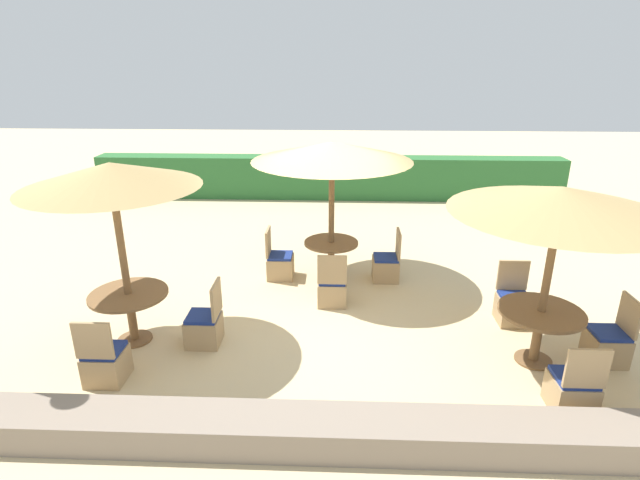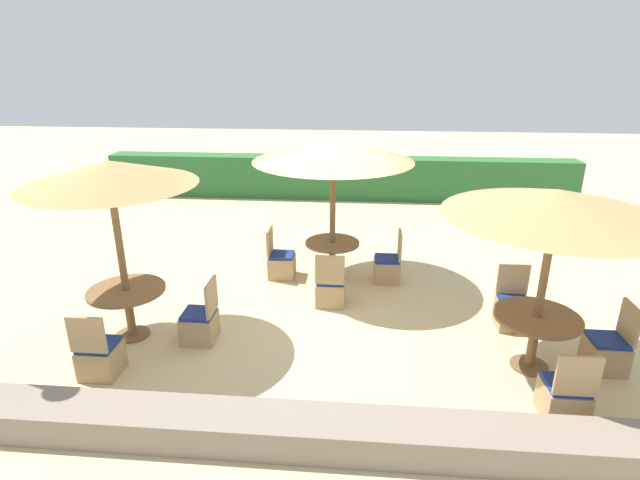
% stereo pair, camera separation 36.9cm
% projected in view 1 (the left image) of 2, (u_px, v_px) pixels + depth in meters
% --- Properties ---
extents(ground_plane, '(40.00, 40.00, 0.00)m').
position_uv_depth(ground_plane, '(319.00, 304.00, 8.16)').
color(ground_plane, '#D1BA8C').
extents(hedge_row, '(13.00, 0.70, 1.17)m').
position_uv_depth(hedge_row, '(328.00, 177.00, 14.07)').
color(hedge_row, '#2D6B33').
rests_on(hedge_row, ground_plane).
extents(stone_border, '(10.00, 0.56, 0.36)m').
position_uv_depth(stone_border, '(305.00, 432.00, 5.15)').
color(stone_border, gray).
rests_on(stone_border, ground_plane).
extents(parasol_center, '(2.72, 2.72, 2.48)m').
position_uv_depth(parasol_center, '(332.00, 152.00, 8.32)').
color(parasol_center, brown).
rests_on(parasol_center, ground_plane).
extents(round_table_center, '(0.96, 0.96, 0.71)m').
position_uv_depth(round_table_center, '(331.00, 251.00, 8.93)').
color(round_table_center, brown).
rests_on(round_table_center, ground_plane).
extents(patio_chair_center_east, '(0.46, 0.46, 0.93)m').
position_uv_depth(patio_chair_center_east, '(386.00, 266.00, 8.98)').
color(patio_chair_center_east, tan).
rests_on(patio_chair_center_east, ground_plane).
extents(patio_chair_center_west, '(0.46, 0.46, 0.93)m').
position_uv_depth(patio_chair_center_west, '(280.00, 264.00, 9.07)').
color(patio_chair_center_west, tan).
rests_on(patio_chair_center_west, ground_plane).
extents(patio_chair_center_south, '(0.46, 0.46, 0.93)m').
position_uv_depth(patio_chair_center_south, '(332.00, 289.00, 8.09)').
color(patio_chair_center_south, tan).
rests_on(patio_chair_center_south, ground_plane).
extents(parasol_front_right, '(2.63, 2.63, 2.39)m').
position_uv_depth(parasol_front_right, '(561.00, 201.00, 5.88)').
color(parasol_front_right, brown).
rests_on(parasol_front_right, ground_plane).
extents(round_table_front_right, '(1.08, 1.08, 0.75)m').
position_uv_depth(round_table_front_right, '(540.00, 321.00, 6.45)').
color(round_table_front_right, brown).
rests_on(round_table_front_right, ground_plane).
extents(patio_chair_front_right_north, '(0.46, 0.46, 0.93)m').
position_uv_depth(patio_chair_front_right_north, '(513.00, 306.00, 7.55)').
color(patio_chair_front_right_north, tan).
rests_on(patio_chair_front_right_north, ground_plane).
extents(patio_chair_front_right_south, '(0.46, 0.46, 0.93)m').
position_uv_depth(patio_chair_front_right_south, '(572.00, 391.00, 5.65)').
color(patio_chair_front_right_south, tan).
rests_on(patio_chair_front_right_south, ground_plane).
extents(patio_chair_front_right_east, '(0.46, 0.46, 0.93)m').
position_uv_depth(patio_chair_front_right_east, '(608.00, 344.00, 6.57)').
color(patio_chair_front_right_east, tan).
rests_on(patio_chair_front_right_east, ground_plane).
extents(parasol_front_left, '(2.27, 2.27, 2.57)m').
position_uv_depth(parasol_front_left, '(111.00, 176.00, 6.31)').
color(parasol_front_left, brown).
rests_on(parasol_front_left, ground_plane).
extents(round_table_front_left, '(1.07, 1.07, 0.74)m').
position_uv_depth(round_table_front_left, '(130.00, 303.00, 6.94)').
color(round_table_front_left, brown).
rests_on(round_table_front_left, ground_plane).
extents(patio_chair_front_left_east, '(0.46, 0.46, 0.93)m').
position_uv_depth(patio_chair_front_left_east, '(205.00, 326.00, 6.98)').
color(patio_chair_front_left_east, tan).
rests_on(patio_chair_front_left_east, ground_plane).
extents(patio_chair_front_left_south, '(0.46, 0.46, 0.93)m').
position_uv_depth(patio_chair_front_left_south, '(105.00, 362.00, 6.17)').
color(patio_chair_front_left_south, tan).
rests_on(patio_chair_front_left_south, ground_plane).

